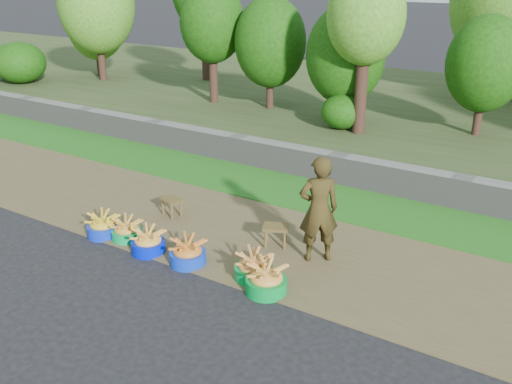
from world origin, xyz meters
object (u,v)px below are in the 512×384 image
Objects in this scene: basin_a at (103,226)px; basin_b at (127,231)px; stool_right at (276,230)px; stool_left at (171,202)px; basin_f at (266,280)px; basin_d at (188,253)px; vendor_woman at (319,209)px; basin_e at (253,268)px; basin_c at (148,242)px.

basin_a is 1.07× the size of basin_b.
basin_a is 1.10× the size of stool_right.
stool_left is (0.01, 1.00, 0.10)m from basin_b.
basin_f is at bearing -0.78° from basin_a.
basin_b is 1.21m from basin_d.
basin_b is 2.86m from vendor_woman.
basin_e is at bearing 1.39° from basin_b.
basin_b is at bearing -19.73° from vendor_woman.
vendor_woman is at bearing 27.03° from basin_c.
basin_e is at bearing 3.10° from basin_a.
basin_f reaches higher than basin_e.
stool_left is (0.41, 1.09, 0.09)m from basin_a.
basin_c reaches higher than stool_left.
basin_a is at bearing -167.74° from basin_b.
basin_d is (1.61, 0.00, 0.01)m from basin_a.
basin_f is (1.95, -0.00, 0.01)m from basin_c.
stool_right is at bearing 115.53° from basin_f.
vendor_woman is (0.15, 1.07, 0.58)m from basin_f.
basin_d is 1.62m from stool_left.
vendor_woman is (2.10, 1.07, 0.60)m from basin_c.
basin_b is 0.86× the size of basin_f.
basin_c is at bearing 179.87° from basin_f.
basin_c is (0.93, -0.03, -0.00)m from basin_a.
basin_a is 2.59m from stool_right.
vendor_woman is (0.45, 0.89, 0.59)m from basin_e.
stool_left is at bearing 69.54° from basin_a.
basin_e is at bearing 23.65° from vendor_woman.
stool_right is at bearing -0.57° from stool_left.
basin_d is (0.68, 0.04, 0.01)m from basin_c.
basin_f reaches higher than stool_left.
vendor_woman is at bearing 63.18° from basin_e.
basin_e is 0.34× the size of vendor_woman.
stool_right is (1.42, 1.11, 0.11)m from basin_c.
vendor_woman reaches higher than basin_d.
basin_e reaches higher than stool_left.
basin_e is 1.29× the size of stool_left.
basin_b is 1.03× the size of stool_right.
stool_right is (-0.23, 0.93, 0.10)m from basin_e.
basin_f reaches higher than basin_d.
basin_f is at bearing -24.53° from stool_left.
basin_d reaches higher than stool_right.
basin_d is 1.14× the size of stool_right.
basin_e is 0.96m from stool_right.
basin_b is 0.55m from basin_c.
basin_d is at bearing 0.15° from basin_a.
basin_c is at bearing -173.93° from basin_e.
basin_a is 1.17m from stool_left.
stool_right is 0.29× the size of vendor_woman.
vendor_woman is (3.03, 1.03, 0.60)m from basin_a.
basin_f is at bearing -30.47° from basin_e.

